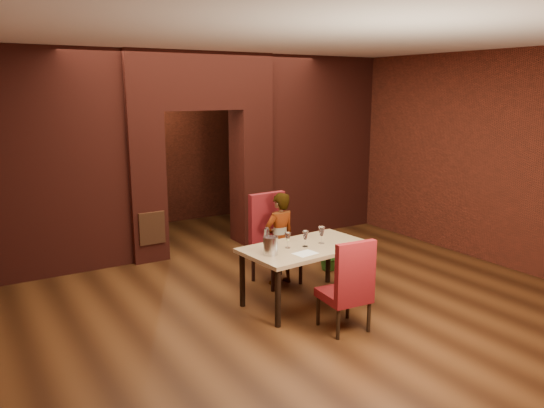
{
  "coord_description": "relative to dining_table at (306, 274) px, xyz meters",
  "views": [
    {
      "loc": [
        -3.49,
        -5.9,
        2.63
      ],
      "look_at": [
        0.15,
        0.0,
        1.12
      ],
      "focal_mm": 35.0,
      "sensor_mm": 36.0,
      "label": 1
    }
  ],
  "objects": [
    {
      "name": "pillar_left",
      "position": [
        -1.1,
        2.79,
        0.78
      ],
      "size": [
        0.55,
        0.55,
        2.3
      ],
      "primitive_type": "cube",
      "color": "maroon",
      "rests_on": "ground"
    },
    {
      "name": "lintel",
      "position": [
        -0.15,
        2.79,
        2.38
      ],
      "size": [
        2.45,
        0.55,
        0.9
      ],
      "primitive_type": "cube",
      "color": "maroon",
      "rests_on": "ground"
    },
    {
      "name": "wine_glass_a",
      "position": [
        -0.24,
        0.05,
        0.46
      ],
      "size": [
        0.08,
        0.08,
        0.19
      ],
      "primitive_type": null,
      "color": "white",
      "rests_on": "dining_table"
    },
    {
      "name": "vent_panel",
      "position": [
        -1.1,
        2.5,
        0.18
      ],
      "size": [
        0.4,
        0.03,
        0.5
      ],
      "primitive_type": "cube",
      "color": "#9B532D",
      "rests_on": "ground"
    },
    {
      "name": "wine_glass_b",
      "position": [
        -0.03,
        -0.02,
        0.47
      ],
      "size": [
        0.08,
        0.08,
        0.2
      ],
      "primitive_type": null,
      "color": "white",
      "rests_on": "dining_table"
    },
    {
      "name": "wing_wall_left",
      "position": [
        -2.52,
        2.79,
        1.23
      ],
      "size": [
        2.28,
        0.35,
        3.2
      ],
      "primitive_type": "cube",
      "color": "maroon",
      "rests_on": "ground"
    },
    {
      "name": "rear_door",
      "position": [
        -0.55,
        4.73,
        0.68
      ],
      "size": [
        0.9,
        0.08,
        2.1
      ],
      "primitive_type": "cube",
      "color": "black",
      "rests_on": "ground"
    },
    {
      "name": "wine_bucket",
      "position": [
        -0.56,
        -0.07,
        0.47
      ],
      "size": [
        0.17,
        0.17,
        0.21
      ],
      "primitive_type": "cylinder",
      "color": "silver",
      "rests_on": "dining_table"
    },
    {
      "name": "rear_door_frame",
      "position": [
        -0.55,
        4.69,
        0.68
      ],
      "size": [
        1.02,
        0.04,
        2.22
      ],
      "primitive_type": "cube",
      "color": "black",
      "rests_on": "ground"
    },
    {
      "name": "pillar_right",
      "position": [
        0.8,
        2.79,
        0.78
      ],
      "size": [
        0.55,
        0.55,
        2.3
      ],
      "primitive_type": "cube",
      "color": "maroon",
      "rests_on": "ground"
    },
    {
      "name": "wall_back",
      "position": [
        -0.15,
        4.79,
        1.23
      ],
      "size": [
        7.0,
        0.04,
        3.2
      ],
      "primitive_type": "cube",
      "color": "maroon",
      "rests_on": "ground"
    },
    {
      "name": "wing_wall_right",
      "position": [
        2.21,
        2.79,
        1.23
      ],
      "size": [
        2.28,
        0.35,
        3.2
      ],
      "primitive_type": "cube",
      "color": "maroon",
      "rests_on": "ground"
    },
    {
      "name": "chair_near",
      "position": [
        -0.08,
        -0.83,
        0.16
      ],
      "size": [
        0.52,
        0.52,
        1.06
      ],
      "primitive_type": "cube",
      "rotation": [
        0.0,
        0.0,
        3.05
      ],
      "color": "maroon",
      "rests_on": "ground"
    },
    {
      "name": "wall_right",
      "position": [
        3.35,
        0.79,
        1.23
      ],
      "size": [
        0.04,
        8.0,
        3.2
      ],
      "primitive_type": "cube",
      "color": "maroon",
      "rests_on": "ground"
    },
    {
      "name": "floor",
      "position": [
        -0.15,
        0.79,
        -0.37
      ],
      "size": [
        8.0,
        8.0,
        0.0
      ],
      "primitive_type": "plane",
      "color": "#472611",
      "rests_on": "ground"
    },
    {
      "name": "wine_glass_c",
      "position": [
        0.22,
        -0.01,
        0.48
      ],
      "size": [
        0.09,
        0.09,
        0.22
      ],
      "primitive_type": null,
      "color": "white",
      "rests_on": "dining_table"
    },
    {
      "name": "ceiling",
      "position": [
        -0.15,
        0.79,
        2.83
      ],
      "size": [
        7.0,
        8.0,
        0.04
      ],
      "primitive_type": "cube",
      "color": "silver",
      "rests_on": "ground"
    },
    {
      "name": "tasting_sheet",
      "position": [
        -0.19,
        -0.25,
        0.37
      ],
      "size": [
        0.29,
        0.23,
        0.0
      ],
      "primitive_type": "cube",
      "rotation": [
        0.0,
        0.0,
        0.14
      ],
      "color": "white",
      "rests_on": "dining_table"
    },
    {
      "name": "potted_plant",
      "position": [
        1.0,
        0.83,
        -0.14
      ],
      "size": [
        0.53,
        0.53,
        0.45
      ],
      "primitive_type": "imported",
      "rotation": [
        0.0,
        0.0,
        0.76
      ],
      "color": "#2C6E22",
      "rests_on": "ground"
    },
    {
      "name": "person_seated",
      "position": [
        0.08,
        0.73,
        0.27
      ],
      "size": [
        0.49,
        0.34,
        1.28
      ],
      "primitive_type": "imported",
      "rotation": [
        0.0,
        0.0,
        3.23
      ],
      "color": "white",
      "rests_on": "ground"
    },
    {
      "name": "dining_table",
      "position": [
        0.0,
        0.0,
        0.0
      ],
      "size": [
        1.64,
        1.01,
        0.74
      ],
      "primitive_type": "cube",
      "rotation": [
        0.0,
        0.0,
        0.08
      ],
      "color": "tan",
      "rests_on": "ground"
    },
    {
      "name": "water_bottle",
      "position": [
        -0.49,
        0.14,
        0.5
      ],
      "size": [
        0.06,
        0.06,
        0.27
      ],
      "primitive_type": "cylinder",
      "color": "silver",
      "rests_on": "dining_table"
    },
    {
      "name": "chair_far",
      "position": [
        0.06,
        0.77,
        0.25
      ],
      "size": [
        0.59,
        0.59,
        1.23
      ],
      "primitive_type": "cube",
      "rotation": [
        0.0,
        0.0,
        0.06
      ],
      "color": "maroon",
      "rests_on": "ground"
    }
  ]
}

